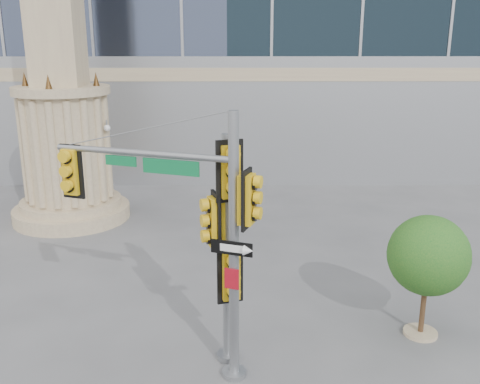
{
  "coord_description": "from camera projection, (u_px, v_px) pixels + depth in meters",
  "views": [
    {
      "loc": [
        0.4,
        -10.86,
        6.72
      ],
      "look_at": [
        0.49,
        2.0,
        3.05
      ],
      "focal_mm": 40.0,
      "sensor_mm": 36.0,
      "label": 1
    }
  ],
  "objects": [
    {
      "name": "main_signal_pole",
      "position": [
        186.0,
        215.0,
        10.5
      ],
      "size": [
        4.1,
        1.77,
        5.5
      ],
      "rotation": [
        0.0,
        0.0,
        -0.34
      ],
      "color": "slate",
      "rests_on": "ground"
    },
    {
      "name": "secondary_signal_pole",
      "position": [
        226.0,
        235.0,
        10.8
      ],
      "size": [
        0.93,
        0.66,
        4.97
      ],
      "rotation": [
        0.0,
        0.0,
        0.32
      ],
      "color": "slate",
      "rests_on": "ground"
    },
    {
      "name": "street_tree",
      "position": [
        429.0,
        258.0,
        12.14
      ],
      "size": [
        1.89,
        1.84,
        2.94
      ],
      "color": "tan",
      "rests_on": "ground"
    },
    {
      "name": "ground",
      "position": [
        219.0,
        343.0,
        12.28
      ],
      "size": [
        120.0,
        120.0,
        0.0
      ],
      "primitive_type": "plane",
      "color": "#545456",
      "rests_on": "ground"
    },
    {
      "name": "monument",
      "position": [
        60.0,
        74.0,
        19.38
      ],
      "size": [
        4.4,
        4.4,
        16.6
      ],
      "color": "tan",
      "rests_on": "ground"
    }
  ]
}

